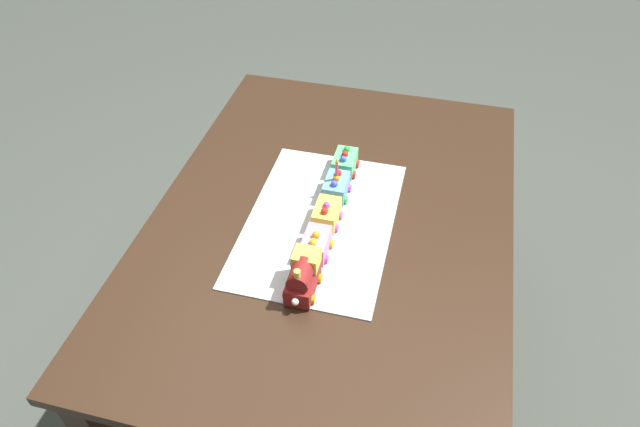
% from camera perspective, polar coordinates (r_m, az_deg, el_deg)
% --- Properties ---
extents(ground_plane, '(8.00, 8.00, 0.00)m').
position_cam_1_polar(ground_plane, '(2.19, 0.87, -14.54)').
color(ground_plane, '#474C44').
extents(dining_table, '(1.40, 1.00, 0.74)m').
position_cam_1_polar(dining_table, '(1.69, 1.09, -3.00)').
color(dining_table, '#382316').
rests_on(dining_table, ground).
extents(cake_board, '(0.60, 0.40, 0.00)m').
position_cam_1_polar(cake_board, '(1.60, 0.00, -0.84)').
color(cake_board, silver).
rests_on(cake_board, dining_table).
extents(cake_locomotive, '(0.14, 0.08, 0.12)m').
position_cam_1_polar(cake_locomotive, '(1.40, -1.72, -6.23)').
color(cake_locomotive, maroon).
rests_on(cake_locomotive, cake_board).
extents(cake_car_flatbed_bubblegum, '(0.10, 0.08, 0.07)m').
position_cam_1_polar(cake_car_flatbed_bubblegum, '(1.50, -0.41, -3.07)').
color(cake_car_flatbed_bubblegum, pink).
rests_on(cake_car_flatbed_bubblegum, cake_board).
extents(cake_car_caboose_lemon, '(0.10, 0.08, 0.07)m').
position_cam_1_polar(cake_car_caboose_lemon, '(1.58, 0.66, -0.07)').
color(cake_car_caboose_lemon, '#F4E04C').
rests_on(cake_car_caboose_lemon, cake_board).
extents(cake_car_tanker_sky_blue, '(0.10, 0.08, 0.07)m').
position_cam_1_polar(cake_car_tanker_sky_blue, '(1.66, 1.62, 2.66)').
color(cake_car_tanker_sky_blue, '#669EEA').
rests_on(cake_car_tanker_sky_blue, cake_board).
extents(cake_car_hopper_mint_green, '(0.10, 0.08, 0.07)m').
position_cam_1_polar(cake_car_hopper_mint_green, '(1.75, 2.48, 5.08)').
color(cake_car_hopper_mint_green, '#59CC7A').
rests_on(cake_car_hopper_mint_green, cake_board).
extents(birthday_candle, '(0.01, 0.01, 0.06)m').
position_cam_1_polar(birthday_candle, '(1.62, 1.68, 4.65)').
color(birthday_candle, '#F24C59').
rests_on(birthday_candle, cake_car_tanker_sky_blue).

